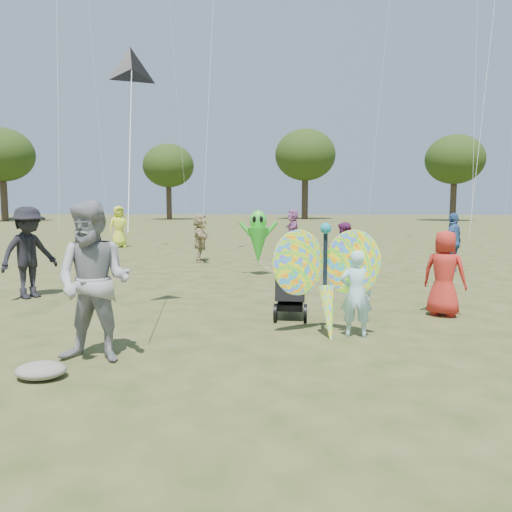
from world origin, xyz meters
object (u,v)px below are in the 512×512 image
Objects in this scene: crowd_d at (200,238)px; crowd_e at (344,253)px; crowd_b at (29,253)px; crowd_c at (453,243)px; adult_man at (94,282)px; crowd_j at (293,229)px; alien_kite at (258,239)px; crowd_a at (444,273)px; child_girl at (356,294)px; jogging_stroller at (291,281)px; butterfly_kite at (326,278)px; crowd_g at (119,227)px.

crowd_e is (4.21, -4.24, -0.05)m from crowd_d.
crowd_c is (9.74, 4.53, -0.10)m from crowd_b.
adult_man is 1.18× the size of crowd_j.
crowd_j is 0.95× the size of alien_kite.
crowd_j reaches higher than crowd_d.
crowd_d is (-5.54, 7.49, 0.06)m from crowd_a.
crowd_j is at bearing 5.00° from crowd_b.
child_girl is 0.76× the size of crowd_j.
crowd_a is 2.61m from jogging_stroller.
crowd_j is at bearing -82.21° from child_girl.
crowd_e is 0.80× the size of butterfly_kite.
alien_kite reaches higher than jogging_stroller.
crowd_a is at bearing -153.02° from crowd_d.
crowd_j is at bearing 91.71° from butterfly_kite.
crowd_g is (-8.38, 14.09, 0.28)m from child_girl.
crowd_c is (3.56, 7.06, 0.20)m from child_girl.
crowd_c is 8.10m from butterfly_kite.
adult_man is at bearing -154.81° from butterfly_kite.
jogging_stroller is 1.33m from butterfly_kite.
crowd_e is 9.46m from crowd_j.
crowd_d is 5.98m from crowd_j.
butterfly_kite is (-0.75, -4.72, 0.11)m from crowd_e.
butterfly_kite is (7.96, -14.09, -0.06)m from crowd_g.
child_girl is 0.72× the size of alien_kite.
crowd_d is at bearing -36.70° from crowd_j.
butterfly_kite is (5.76, -2.52, -0.08)m from crowd_b.
adult_man reaches higher than alien_kite.
crowd_d reaches higher than crowd_a.
alien_kite is (-0.94, -8.17, 0.15)m from crowd_j.
crowd_a is at bearing 33.76° from adult_man.
crowd_d is 3.67m from alien_kite.
child_girl is 0.86× the size of crowd_a.
crowd_a reaches higher than jogging_stroller.
crowd_d is at bearing -84.90° from crowd_g.
butterfly_kite is at bearing -77.07° from alien_kite.
alien_kite is (2.09, -3.02, 0.18)m from crowd_d.
crowd_b is 1.02× the size of crowd_g.
crowd_e is 2.46m from alien_kite.
crowd_g is 7.54m from crowd_j.
alien_kite reaches higher than child_girl.
crowd_c is 0.94× the size of alien_kite.
butterfly_kite is (-2.09, -1.47, 0.11)m from crowd_a.
crowd_b reaches higher than crowd_a.
crowd_d is at bearing -67.43° from crowd_c.
adult_man is 1.32× the size of crowd_e.
crowd_g is (-10.05, 12.62, 0.17)m from crowd_a.
crowd_g is (-4.51, 5.13, 0.12)m from crowd_d.
crowd_b reaches higher than crowd_d.
crowd_b is 12.76m from crowd_j.
crowd_a is 1.34× the size of jogging_stroller.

